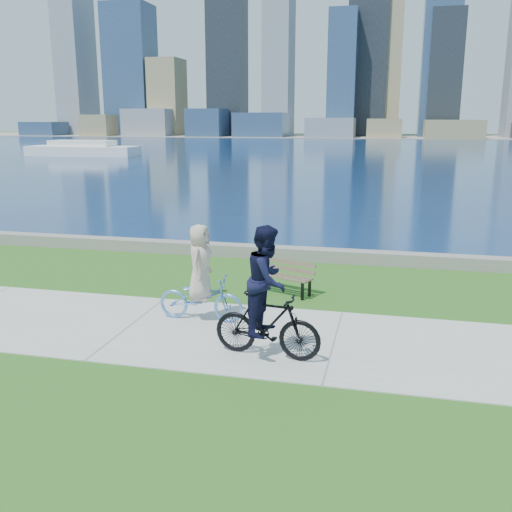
{
  "coord_description": "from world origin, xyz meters",
  "views": [
    {
      "loc": [
        0.86,
        -9.75,
        3.97
      ],
      "look_at": [
        -1.9,
        1.88,
        1.1
      ],
      "focal_mm": 40.0,
      "sensor_mm": 36.0,
      "label": 1
    }
  ],
  "objects_px": {
    "cyclist_man": "(267,303)",
    "cyclist_woman": "(200,285)",
    "bollard_lamp": "(201,266)",
    "park_bench": "(284,274)"
  },
  "relations": [
    {
      "from": "bollard_lamp",
      "to": "cyclist_man",
      "type": "height_order",
      "value": "cyclist_man"
    },
    {
      "from": "cyclist_woman",
      "to": "cyclist_man",
      "type": "bearing_deg",
      "value": -131.11
    },
    {
      "from": "bollard_lamp",
      "to": "park_bench",
      "type": "bearing_deg",
      "value": 22.74
    },
    {
      "from": "cyclist_woman",
      "to": "cyclist_man",
      "type": "distance_m",
      "value": 2.26
    },
    {
      "from": "park_bench",
      "to": "cyclist_man",
      "type": "relative_size",
      "value": 0.68
    },
    {
      "from": "cyclist_woman",
      "to": "cyclist_man",
      "type": "xyz_separation_m",
      "value": [
        1.69,
        -1.49,
        0.23
      ]
    },
    {
      "from": "park_bench",
      "to": "cyclist_woman",
      "type": "height_order",
      "value": "cyclist_woman"
    },
    {
      "from": "cyclist_man",
      "to": "cyclist_woman",
      "type": "bearing_deg",
      "value": 55.25
    },
    {
      "from": "park_bench",
      "to": "bollard_lamp",
      "type": "distance_m",
      "value": 1.95
    },
    {
      "from": "bollard_lamp",
      "to": "cyclist_man",
      "type": "distance_m",
      "value": 3.72
    }
  ]
}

